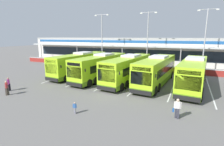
# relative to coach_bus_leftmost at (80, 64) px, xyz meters

# --- Properties ---
(ground_plane) EXTENTS (200.00, 200.00, 0.00)m
(ground_plane) POSITION_rel_coach_bus_leftmost_xyz_m (8.63, -6.22, -1.79)
(ground_plane) COLOR #605E5B
(terminal_building) EXTENTS (70.00, 13.00, 6.00)m
(terminal_building) POSITION_rel_coach_bus_leftmost_xyz_m (8.63, 20.69, 1.23)
(terminal_building) COLOR beige
(terminal_building) RESTS_ON ground
(red_barrier_wall) EXTENTS (60.00, 0.40, 1.10)m
(red_barrier_wall) POSITION_rel_coach_bus_leftmost_xyz_m (8.63, 8.28, -1.23)
(red_barrier_wall) COLOR maroon
(red_barrier_wall) RESTS_ON ground
(coach_bus_leftmost) EXTENTS (3.76, 12.32, 3.78)m
(coach_bus_leftmost) POSITION_rel_coach_bus_leftmost_xyz_m (0.00, 0.00, 0.00)
(coach_bus_leftmost) COLOR #9ED11E
(coach_bus_leftmost) RESTS_ON ground
(coach_bus_left_centre) EXTENTS (3.76, 12.32, 3.78)m
(coach_bus_left_centre) POSITION_rel_coach_bus_leftmost_xyz_m (4.36, -0.79, 0.00)
(coach_bus_left_centre) COLOR #9ED11E
(coach_bus_left_centre) RESTS_ON ground
(coach_bus_centre) EXTENTS (3.76, 12.32, 3.78)m
(coach_bus_centre) POSITION_rel_coach_bus_leftmost_xyz_m (8.71, -0.69, 0.00)
(coach_bus_centre) COLOR #9ED11E
(coach_bus_centre) RESTS_ON ground
(coach_bus_right_centre) EXTENTS (3.76, 12.32, 3.78)m
(coach_bus_right_centre) POSITION_rel_coach_bus_leftmost_xyz_m (12.59, -0.38, 0.00)
(coach_bus_right_centre) COLOR #9ED11E
(coach_bus_right_centre) RESTS_ON ground
(coach_bus_rightmost) EXTENTS (3.76, 12.32, 3.78)m
(coach_bus_rightmost) POSITION_rel_coach_bus_leftmost_xyz_m (17.10, -0.35, 0.00)
(coach_bus_rightmost) COLOR #9ED11E
(coach_bus_rightmost) RESTS_ON ground
(bay_stripe_far_west) EXTENTS (0.14, 13.00, 0.01)m
(bay_stripe_far_west) POSITION_rel_coach_bus_leftmost_xyz_m (-1.87, -0.22, -1.78)
(bay_stripe_far_west) COLOR silver
(bay_stripe_far_west) RESTS_ON ground
(bay_stripe_west) EXTENTS (0.14, 13.00, 0.01)m
(bay_stripe_west) POSITION_rel_coach_bus_leftmost_xyz_m (2.33, -0.22, -1.78)
(bay_stripe_west) COLOR silver
(bay_stripe_west) RESTS_ON ground
(bay_stripe_mid_west) EXTENTS (0.14, 13.00, 0.01)m
(bay_stripe_mid_west) POSITION_rel_coach_bus_leftmost_xyz_m (6.53, -0.22, -1.78)
(bay_stripe_mid_west) COLOR silver
(bay_stripe_mid_west) RESTS_ON ground
(bay_stripe_centre) EXTENTS (0.14, 13.00, 0.01)m
(bay_stripe_centre) POSITION_rel_coach_bus_leftmost_xyz_m (10.73, -0.22, -1.78)
(bay_stripe_centre) COLOR silver
(bay_stripe_centre) RESTS_ON ground
(bay_stripe_mid_east) EXTENTS (0.14, 13.00, 0.01)m
(bay_stripe_mid_east) POSITION_rel_coach_bus_leftmost_xyz_m (14.93, -0.22, -1.78)
(bay_stripe_mid_east) COLOR silver
(bay_stripe_mid_east) RESTS_ON ground
(bay_stripe_east) EXTENTS (0.14, 13.00, 0.01)m
(bay_stripe_east) POSITION_rel_coach_bus_leftmost_xyz_m (19.13, -0.22, -1.78)
(bay_stripe_east) COLOR silver
(bay_stripe_east) RESTS_ON ground
(pedestrian_with_handbag) EXTENTS (0.64, 0.32, 1.62)m
(pedestrian_with_handbag) POSITION_rel_coach_bus_leftmost_xyz_m (16.00, -9.93, -0.93)
(pedestrian_with_handbag) COLOR #33333D
(pedestrian_with_handbag) RESTS_ON ground
(pedestrian_in_dark_coat) EXTENTS (0.46, 0.43, 1.62)m
(pedestrian_in_dark_coat) POSITION_rel_coach_bus_leftmost_xyz_m (-2.71, -10.74, -0.91)
(pedestrian_in_dark_coat) COLOR black
(pedestrian_in_dark_coat) RESTS_ON ground
(pedestrian_child) EXTENTS (0.33, 0.18, 1.00)m
(pedestrian_child) POSITION_rel_coach_bus_leftmost_xyz_m (8.17, -12.59, -1.24)
(pedestrian_child) COLOR slate
(pedestrian_child) RESTS_ON ground
(pedestrian_near_bin) EXTENTS (0.43, 0.46, 1.62)m
(pedestrian_near_bin) POSITION_rel_coach_bus_leftmost_xyz_m (-1.45, -11.85, -0.91)
(pedestrian_near_bin) COLOR #4C4238
(pedestrian_near_bin) RESTS_ON ground
(lamp_post_west) EXTENTS (3.24, 0.28, 11.00)m
(lamp_post_west) POSITION_rel_coach_bus_leftmost_xyz_m (-1.22, 10.25, 4.50)
(lamp_post_west) COLOR #9E9EA3
(lamp_post_west) RESTS_ON ground
(lamp_post_centre) EXTENTS (3.24, 0.28, 11.00)m
(lamp_post_centre) POSITION_rel_coach_bus_leftmost_xyz_m (8.64, 10.72, 4.50)
(lamp_post_centre) COLOR #9E9EA3
(lamp_post_centre) RESTS_ON ground
(lamp_post_east) EXTENTS (3.24, 0.28, 11.00)m
(lamp_post_east) POSITION_rel_coach_bus_leftmost_xyz_m (18.66, 11.12, 4.50)
(lamp_post_east) COLOR #9E9EA3
(lamp_post_east) RESTS_ON ground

